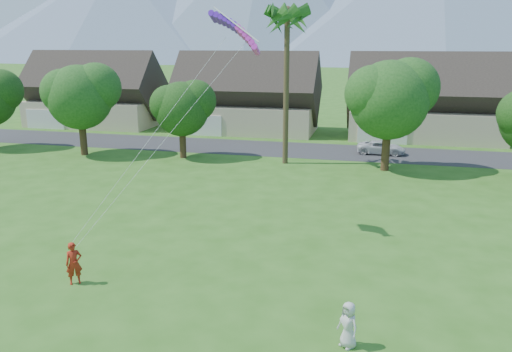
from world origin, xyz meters
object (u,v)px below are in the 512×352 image
(kite_flyer, at_px, (74,263))
(parafoil_kite, at_px, (238,29))
(parked_car, at_px, (381,148))
(watcher, at_px, (348,325))

(kite_flyer, bearing_deg, parafoil_kite, 17.51)
(parked_car, relative_size, parafoil_kite, 1.38)
(kite_flyer, xyz_separation_m, parked_car, (12.27, 28.67, -0.31))
(parked_car, distance_m, parafoil_kite, 24.27)
(parked_car, height_order, parafoil_kite, parafoil_kite)
(watcher, height_order, parafoil_kite, parafoil_kite)
(kite_flyer, relative_size, parafoil_kite, 0.58)
(watcher, height_order, parked_car, watcher)
(watcher, relative_size, parafoil_kite, 0.51)
(kite_flyer, xyz_separation_m, parafoil_kite, (4.91, 7.67, 9.39))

